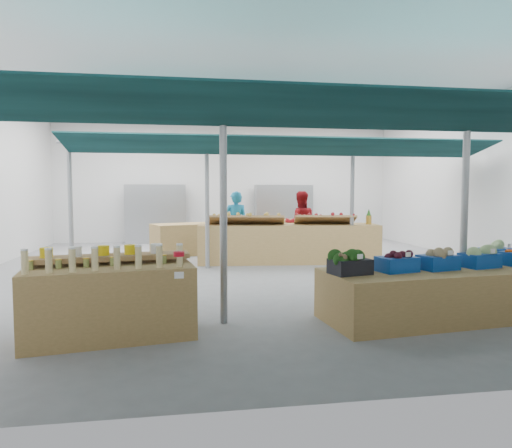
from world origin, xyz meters
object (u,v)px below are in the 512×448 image
at_px(crate_stack, 471,297).
at_px(fruit_counter, 288,243).
at_px(veg_counter, 449,293).
at_px(vendor_right, 300,224).
at_px(vendor_left, 236,224).
at_px(bottle_shelf, 111,299).

bearing_deg(crate_stack, fruit_counter, 104.35).
xyz_separation_m(veg_counter, vendor_right, (-0.49, 6.43, 0.55)).
bearing_deg(veg_counter, vendor_left, 102.90).
distance_m(bottle_shelf, crate_stack, 4.85).
bearing_deg(bottle_shelf, veg_counter, -7.16).
distance_m(vendor_left, vendor_right, 1.80).
bearing_deg(bottle_shelf, crate_stack, -8.17).
bearing_deg(veg_counter, bottle_shelf, 175.09).
height_order(fruit_counter, vendor_right, vendor_right).
relative_size(crate_stack, vendor_right, 0.34).
height_order(fruit_counter, vendor_left, vendor_left).
distance_m(veg_counter, crate_stack, 0.30).
xyz_separation_m(bottle_shelf, crate_stack, (4.85, 0.07, -0.16)).
distance_m(fruit_counter, vendor_left, 1.68).
relative_size(fruit_counter, crate_stack, 7.28).
xyz_separation_m(veg_counter, vendor_left, (-2.29, 6.43, 0.55)).
distance_m(fruit_counter, crate_stack, 5.58).
height_order(bottle_shelf, vendor_right, vendor_right).
bearing_deg(fruit_counter, vendor_left, 143.05).
relative_size(fruit_counter, vendor_right, 2.50).
height_order(bottle_shelf, crate_stack, bottle_shelf).
height_order(veg_counter, crate_stack, veg_counter).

